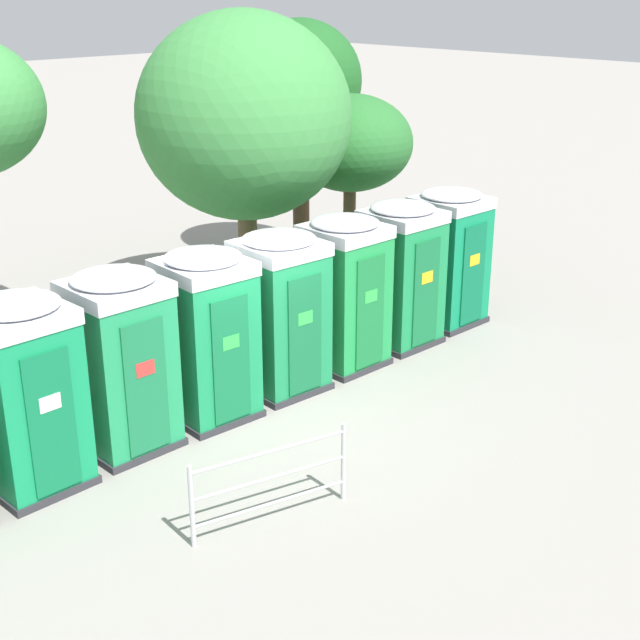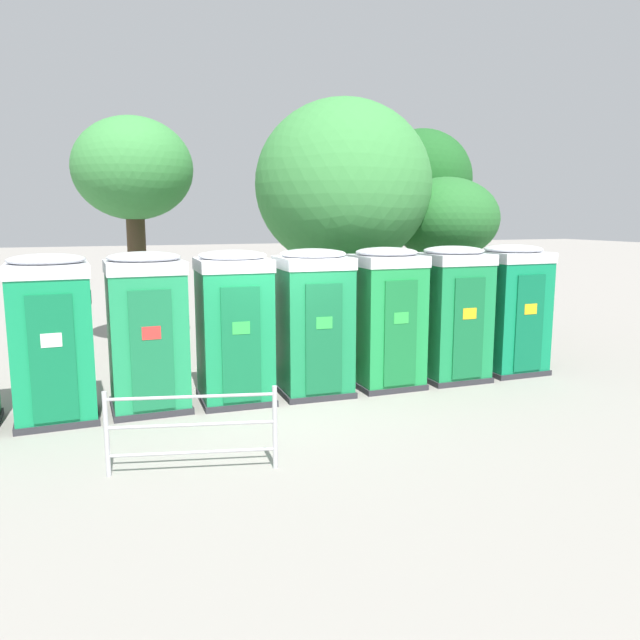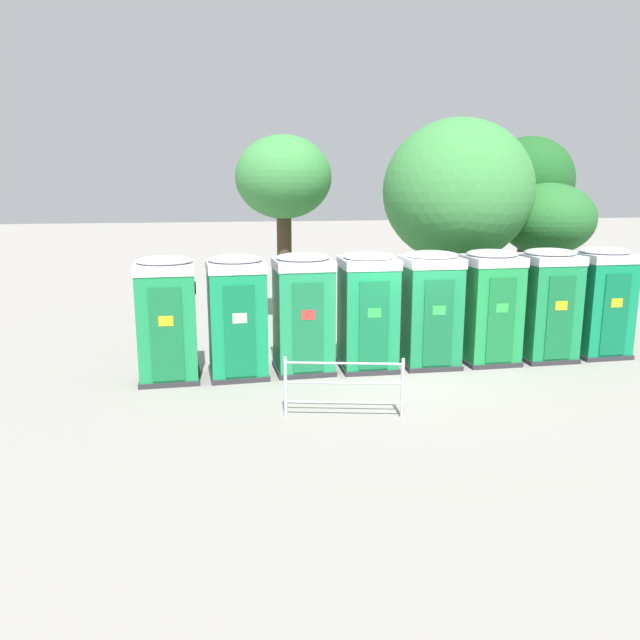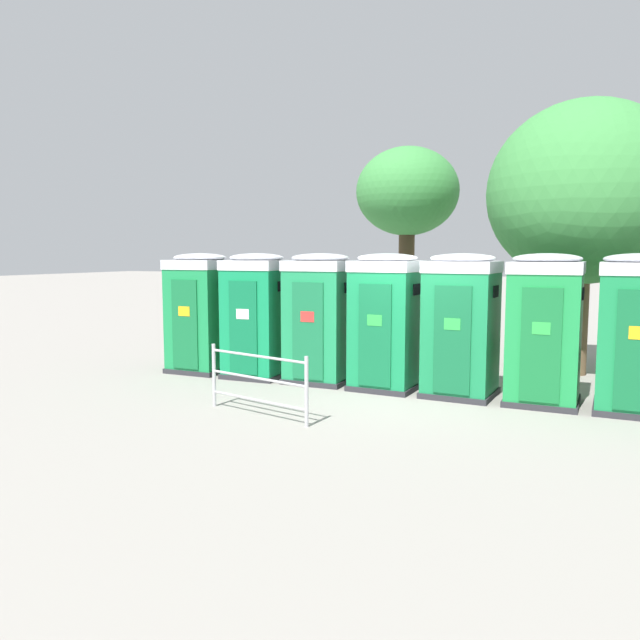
# 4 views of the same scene
# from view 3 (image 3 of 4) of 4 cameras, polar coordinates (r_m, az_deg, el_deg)

# --- Properties ---
(ground_plane) EXTENTS (120.00, 120.00, 0.00)m
(ground_plane) POSITION_cam_3_polar(r_m,az_deg,el_deg) (13.61, 7.50, -4.58)
(ground_plane) COLOR gray
(portapotty_0) EXTENTS (1.20, 1.21, 2.54)m
(portapotty_0) POSITION_cam_3_polar(r_m,az_deg,el_deg) (12.93, -13.79, 0.15)
(portapotty_0) COLOR #2D2D33
(portapotty_0) RESTS_ON ground
(portapotty_1) EXTENTS (1.22, 1.24, 2.54)m
(portapotty_1) POSITION_cam_3_polar(r_m,az_deg,el_deg) (12.93, -7.61, 0.40)
(portapotty_1) COLOR #2D2D33
(portapotty_1) RESTS_ON ground
(portapotty_2) EXTENTS (1.23, 1.22, 2.54)m
(portapotty_2) POSITION_cam_3_polar(r_m,az_deg,el_deg) (13.15, -1.55, 0.70)
(portapotty_2) COLOR #2D2D33
(portapotty_2) RESTS_ON ground
(portapotty_3) EXTENTS (1.23, 1.24, 2.54)m
(portapotty_3) POSITION_cam_3_polar(r_m,az_deg,el_deg) (13.39, 4.39, 0.87)
(portapotty_3) COLOR #2D2D33
(portapotty_3) RESTS_ON ground
(portapotty_4) EXTENTS (1.26, 1.25, 2.54)m
(portapotty_4) POSITION_cam_3_polar(r_m,az_deg,el_deg) (13.81, 10.01, 1.06)
(portapotty_4) COLOR #2D2D33
(portapotty_4) RESTS_ON ground
(portapotty_5) EXTENTS (1.19, 1.21, 2.54)m
(portapotty_5) POSITION_cam_3_polar(r_m,az_deg,el_deg) (14.36, 15.22, 1.24)
(portapotty_5) COLOR #2D2D33
(portapotty_5) RESTS_ON ground
(portapotty_6) EXTENTS (1.21, 1.21, 2.54)m
(portapotty_6) POSITION_cam_3_polar(r_m,az_deg,el_deg) (15.03, 20.01, 1.40)
(portapotty_6) COLOR #2D2D33
(portapotty_6) RESTS_ON ground
(portapotty_7) EXTENTS (1.20, 1.21, 2.54)m
(portapotty_7) POSITION_cam_3_polar(r_m,az_deg,el_deg) (15.84, 24.23, 1.58)
(portapotty_7) COLOR #2D2D33
(portapotty_7) RESTS_ON ground
(street_tree_0) EXTENTS (2.65, 2.65, 5.34)m
(street_tree_0) POSITION_cam_3_polar(r_m,az_deg,el_deg) (19.92, 18.48, 11.80)
(street_tree_0) COLOR #4C3826
(street_tree_0) RESTS_ON ground
(street_tree_1) EXTENTS (2.67, 2.67, 5.29)m
(street_tree_1) POSITION_cam_3_polar(r_m,az_deg,el_deg) (17.70, -3.36, 12.63)
(street_tree_1) COLOR #4C3826
(street_tree_1) RESTS_ON ground
(street_tree_2) EXTENTS (2.51, 2.51, 3.99)m
(street_tree_2) POSITION_cam_3_polar(r_m,az_deg,el_deg) (17.98, 20.06, 8.57)
(street_tree_2) COLOR brown
(street_tree_2) RESTS_ON ground
(street_tree_3) EXTENTS (3.90, 3.90, 5.63)m
(street_tree_3) POSITION_cam_3_polar(r_m,az_deg,el_deg) (17.03, 12.46, 11.38)
(street_tree_3) COLOR brown
(street_tree_3) RESTS_ON ground
(event_barrier) EXTENTS (2.00, 0.53, 1.05)m
(event_barrier) POSITION_cam_3_polar(r_m,az_deg,el_deg) (10.70, 2.18, -5.95)
(event_barrier) COLOR #B7B7BC
(event_barrier) RESTS_ON ground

